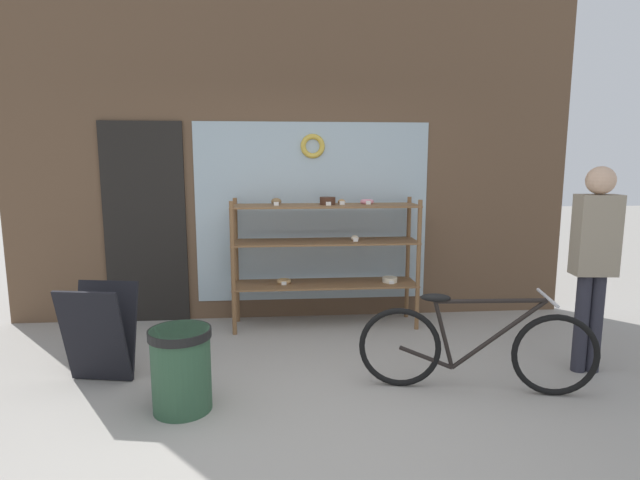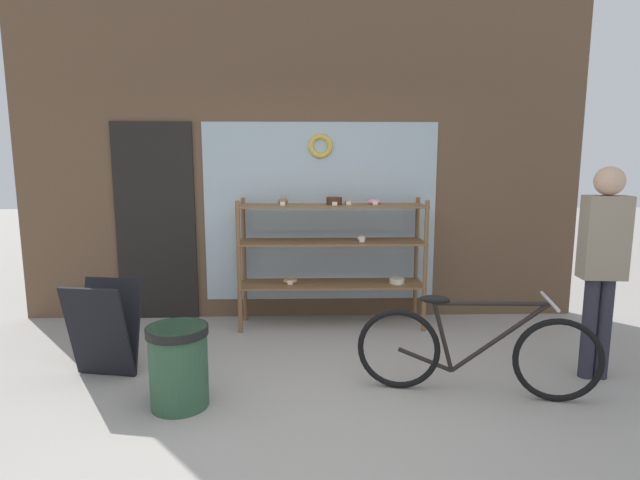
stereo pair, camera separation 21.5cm
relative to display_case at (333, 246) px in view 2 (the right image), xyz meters
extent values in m
plane|color=gray|center=(-0.32, -2.03, -0.84)|extent=(30.00, 30.00, 0.00)
cube|color=brown|center=(-0.32, 0.36, 1.00)|extent=(5.99, 0.08, 3.68)
cube|color=#A3B7C1|center=(-0.12, 0.32, 0.31)|extent=(2.47, 0.02, 1.90)
cube|color=black|center=(-1.87, 0.31, 0.21)|extent=(0.84, 0.03, 2.10)
torus|color=gold|center=(-0.12, 0.30, 1.01)|extent=(0.26, 0.06, 0.26)
cylinder|color=brown|center=(-0.93, -0.21, -0.18)|extent=(0.04, 0.04, 1.32)
cylinder|color=brown|center=(0.91, -0.21, -0.18)|extent=(0.04, 0.04, 1.32)
cylinder|color=brown|center=(-0.93, 0.20, -0.18)|extent=(0.04, 0.04, 1.32)
cylinder|color=brown|center=(0.91, 0.20, -0.18)|extent=(0.04, 0.04, 1.32)
cube|color=brown|center=(-0.01, 0.00, -0.40)|extent=(1.88, 0.45, 0.02)
cube|color=brown|center=(-0.01, 0.00, 0.04)|extent=(1.88, 0.45, 0.02)
cube|color=brown|center=(-0.01, 0.00, 0.41)|extent=(1.88, 0.45, 0.02)
cylinder|color=#422619|center=(0.01, 0.01, 0.46)|extent=(0.16, 0.16, 0.08)
cube|color=white|center=(0.01, -0.07, 0.44)|extent=(0.05, 0.00, 0.04)
ellipsoid|color=brown|center=(-0.50, 0.01, 0.46)|extent=(0.10, 0.09, 0.07)
cube|color=white|center=(-0.50, -0.05, 0.44)|extent=(0.05, 0.00, 0.04)
cylinder|color=beige|center=(0.66, -0.02, -0.36)|extent=(0.15, 0.15, 0.05)
cube|color=white|center=(0.66, -0.10, -0.37)|extent=(0.05, 0.00, 0.04)
ellipsoid|color=#AD7F4C|center=(0.16, 0.04, 0.45)|extent=(0.08, 0.07, 0.05)
cube|color=white|center=(0.16, -0.01, 0.44)|extent=(0.05, 0.00, 0.04)
torus|color=tan|center=(-0.44, 0.03, -0.37)|extent=(0.15, 0.15, 0.04)
cube|color=white|center=(-0.44, -0.05, -0.37)|extent=(0.05, 0.00, 0.04)
ellipsoid|color=beige|center=(0.29, -0.03, 0.08)|extent=(0.08, 0.07, 0.06)
cube|color=white|center=(0.29, -0.08, 0.07)|extent=(0.05, 0.00, 0.04)
torus|color=pink|center=(0.43, 0.08, 0.44)|extent=(0.14, 0.14, 0.04)
cube|color=white|center=(0.43, 0.01, 0.44)|extent=(0.05, 0.00, 0.04)
torus|color=black|center=(0.41, -1.47, -0.53)|extent=(0.61, 0.18, 0.61)
torus|color=black|center=(1.50, -1.72, -0.53)|extent=(0.61, 0.18, 0.61)
cylinder|color=black|center=(1.11, -1.63, -0.40)|extent=(0.65, 0.18, 0.57)
cylinder|color=black|center=(1.04, -1.61, -0.14)|extent=(0.77, 0.20, 0.07)
cylinder|color=black|center=(0.73, -1.54, -0.42)|extent=(0.17, 0.07, 0.51)
cylinder|color=black|center=(0.60, -1.51, -0.60)|extent=(0.40, 0.12, 0.17)
ellipsoid|color=black|center=(0.66, -1.52, -0.13)|extent=(0.23, 0.14, 0.06)
cylinder|color=#B2B2B7|center=(1.42, -1.70, -0.10)|extent=(0.13, 0.45, 0.02)
cube|color=black|center=(-1.89, -1.26, -0.46)|extent=(0.52, 0.28, 0.75)
cube|color=black|center=(-1.86, -1.08, -0.46)|extent=(0.52, 0.28, 0.75)
cylinder|color=#282833|center=(1.94, -1.32, -0.44)|extent=(0.11, 0.11, 0.80)
cylinder|color=#282833|center=(2.05, -1.33, -0.44)|extent=(0.11, 0.11, 0.80)
cube|color=gray|center=(2.00, -1.33, 0.28)|extent=(0.34, 0.22, 0.64)
sphere|color=tan|center=(2.00, -1.33, 0.71)|extent=(0.22, 0.22, 0.22)
cylinder|color=#2D5138|center=(-1.16, -1.70, -0.55)|extent=(0.40, 0.40, 0.58)
cylinder|color=black|center=(-1.16, -1.70, -0.29)|extent=(0.42, 0.42, 0.06)
camera|label=1|loc=(-0.49, -4.99, 0.86)|focal=28.00mm
camera|label=2|loc=(-0.27, -5.00, 0.86)|focal=28.00mm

